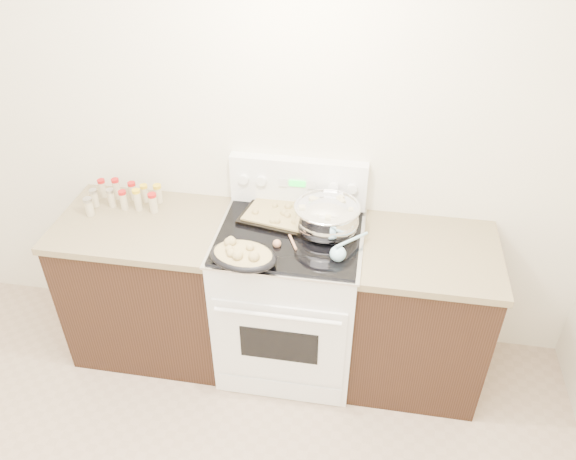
# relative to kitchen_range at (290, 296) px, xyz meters

# --- Properties ---
(room_shell) EXTENTS (4.10, 3.60, 2.75)m
(room_shell) POSITION_rel_kitchen_range_xyz_m (-0.35, -1.42, 1.21)
(room_shell) COLOR white
(room_shell) RESTS_ON ground
(counter_left) EXTENTS (0.93, 0.67, 0.92)m
(counter_left) POSITION_rel_kitchen_range_xyz_m (-0.83, 0.01, -0.03)
(counter_left) COLOR black
(counter_left) RESTS_ON ground
(counter_right) EXTENTS (0.73, 0.67, 0.92)m
(counter_right) POSITION_rel_kitchen_range_xyz_m (0.73, 0.01, -0.03)
(counter_right) COLOR black
(counter_right) RESTS_ON ground
(kitchen_range) EXTENTS (0.78, 0.73, 1.22)m
(kitchen_range) POSITION_rel_kitchen_range_xyz_m (0.00, 0.00, 0.00)
(kitchen_range) COLOR white
(kitchen_range) RESTS_ON ground
(mixing_bowl) EXTENTS (0.40, 0.40, 0.20)m
(mixing_bowl) POSITION_rel_kitchen_range_xyz_m (0.19, 0.05, 0.53)
(mixing_bowl) COLOR silver
(mixing_bowl) RESTS_ON kitchen_range
(roasting_pan) EXTENTS (0.37, 0.29, 0.11)m
(roasting_pan) POSITION_rel_kitchen_range_xyz_m (-0.18, -0.29, 0.50)
(roasting_pan) COLOR black
(roasting_pan) RESTS_ON kitchen_range
(baking_sheet) EXTENTS (0.50, 0.40, 0.06)m
(baking_sheet) POSITION_rel_kitchen_range_xyz_m (-0.05, 0.14, 0.47)
(baking_sheet) COLOR black
(baking_sheet) RESTS_ON kitchen_range
(wooden_spoon) EXTENTS (0.13, 0.26, 0.04)m
(wooden_spoon) POSITION_rel_kitchen_range_xyz_m (-0.03, -0.08, 0.46)
(wooden_spoon) COLOR tan
(wooden_spoon) RESTS_ON kitchen_range
(blue_ladle) EXTENTS (0.18, 0.25, 0.10)m
(blue_ladle) POSITION_rel_kitchen_range_xyz_m (0.28, -0.17, 0.49)
(blue_ladle) COLOR #9FD6ED
(blue_ladle) RESTS_ON kitchen_range
(spice_jars) EXTENTS (0.39, 0.24, 0.13)m
(spice_jars) POSITION_rel_kitchen_range_xyz_m (-0.97, 0.14, 0.49)
(spice_jars) COLOR #BFB28C
(spice_jars) RESTS_ON counter_left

